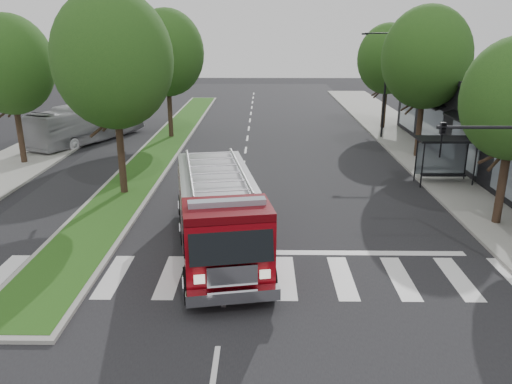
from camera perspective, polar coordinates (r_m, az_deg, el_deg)
ground at (r=20.38m, az=-2.68°, el=-5.72°), size 140.00×140.00×0.00m
sidewalk_right at (r=31.81m, az=21.56°, el=2.01°), size 5.00×80.00×0.15m
sidewalk_left at (r=33.63m, az=-27.11°, el=2.10°), size 5.00×80.00×0.15m
median at (r=38.18m, az=-10.16°, el=5.57°), size 3.00×50.00×0.15m
bus_shelter at (r=29.22m, az=20.85°, el=4.73°), size 3.20×1.60×2.61m
tree_right_mid at (r=34.22m, az=18.90°, el=14.32°), size 5.60×5.60×9.72m
tree_right_far at (r=43.88m, az=14.83°, el=14.49°), size 5.00×5.00×8.73m
tree_median_near at (r=25.66m, az=-16.03°, el=14.31°), size 5.80×5.80×10.16m
tree_median_far at (r=39.29m, az=-10.15°, el=15.37°), size 5.60×5.60×9.72m
tree_left_mid at (r=34.22m, az=-26.31°, el=12.89°), size 5.20×5.20×9.16m
streetlight_right_far at (r=39.84m, az=14.38°, el=12.23°), size 2.11×0.20×8.00m
fire_engine at (r=18.98m, az=-4.35°, el=-2.50°), size 4.41×9.75×3.26m
city_bus at (r=40.09m, az=-18.63°, el=7.49°), size 6.49×10.43×2.88m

